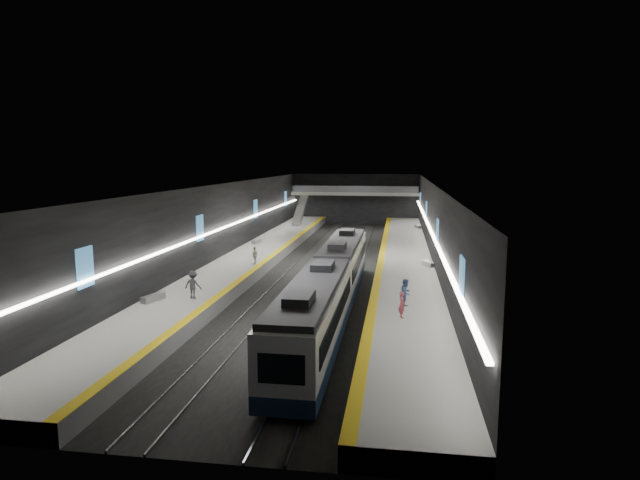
% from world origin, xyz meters
% --- Properties ---
extents(ground, '(70.00, 70.00, 0.00)m').
position_xyz_m(ground, '(0.00, 0.00, 0.00)').
color(ground, black).
rests_on(ground, ground).
extents(ceiling, '(20.00, 70.00, 0.04)m').
position_xyz_m(ceiling, '(0.00, 0.00, 8.00)').
color(ceiling, beige).
rests_on(ceiling, wall_left).
extents(wall_left, '(0.04, 70.00, 8.00)m').
position_xyz_m(wall_left, '(-10.00, 0.00, 4.00)').
color(wall_left, black).
rests_on(wall_left, ground).
extents(wall_right, '(0.04, 70.00, 8.00)m').
position_xyz_m(wall_right, '(10.00, 0.00, 4.00)').
color(wall_right, black).
rests_on(wall_right, ground).
extents(wall_back, '(20.00, 0.04, 8.00)m').
position_xyz_m(wall_back, '(0.00, 35.00, 4.00)').
color(wall_back, black).
rests_on(wall_back, ground).
extents(wall_front, '(20.00, 0.04, 8.00)m').
position_xyz_m(wall_front, '(0.00, -35.00, 4.00)').
color(wall_front, black).
rests_on(wall_front, ground).
extents(platform_left, '(5.00, 70.00, 1.00)m').
position_xyz_m(platform_left, '(-7.50, 0.00, 0.50)').
color(platform_left, slate).
rests_on(platform_left, ground).
extents(tile_surface_left, '(5.00, 70.00, 0.02)m').
position_xyz_m(tile_surface_left, '(-7.50, 0.00, 1.01)').
color(tile_surface_left, '#A4A39F').
rests_on(tile_surface_left, platform_left).
extents(tactile_strip_left, '(0.60, 70.00, 0.02)m').
position_xyz_m(tactile_strip_left, '(-5.30, 0.00, 1.02)').
color(tactile_strip_left, yellow).
rests_on(tactile_strip_left, platform_left).
extents(platform_right, '(5.00, 70.00, 1.00)m').
position_xyz_m(platform_right, '(7.50, 0.00, 0.50)').
color(platform_right, slate).
rests_on(platform_right, ground).
extents(tile_surface_right, '(5.00, 70.00, 0.02)m').
position_xyz_m(tile_surface_right, '(7.50, 0.00, 1.01)').
color(tile_surface_right, '#A4A39F').
rests_on(tile_surface_right, platform_right).
extents(tactile_strip_right, '(0.60, 70.00, 0.02)m').
position_xyz_m(tactile_strip_right, '(5.30, 0.00, 1.02)').
color(tactile_strip_right, yellow).
rests_on(tactile_strip_right, platform_right).
extents(rails, '(6.52, 70.00, 0.12)m').
position_xyz_m(rails, '(-0.00, 0.00, 0.06)').
color(rails, gray).
rests_on(rails, ground).
extents(train, '(2.69, 30.05, 3.60)m').
position_xyz_m(train, '(2.50, -17.18, 2.20)').
color(train, '#0F2039').
rests_on(train, ground).
extents(ad_posters, '(19.94, 53.50, 2.20)m').
position_xyz_m(ad_posters, '(-0.00, 1.00, 4.50)').
color(ad_posters, '#3E82BC').
rests_on(ad_posters, wall_left).
extents(cove_light_left, '(0.25, 68.60, 0.12)m').
position_xyz_m(cove_light_left, '(-9.80, 0.00, 3.80)').
color(cove_light_left, white).
rests_on(cove_light_left, wall_left).
extents(cove_light_right, '(0.25, 68.60, 0.12)m').
position_xyz_m(cove_light_right, '(9.80, 0.00, 3.80)').
color(cove_light_right, white).
rests_on(cove_light_right, wall_right).
extents(mezzanine_bridge, '(20.00, 3.00, 1.50)m').
position_xyz_m(mezzanine_bridge, '(0.00, 32.93, 5.04)').
color(mezzanine_bridge, gray).
rests_on(mezzanine_bridge, wall_left).
extents(escalator, '(1.20, 7.50, 3.92)m').
position_xyz_m(escalator, '(-7.50, 26.00, 2.90)').
color(escalator, '#99999E').
rests_on(escalator, platform_left).
extents(bench_left_near, '(1.03, 1.90, 0.45)m').
position_xyz_m(bench_left_near, '(-9.13, -18.84, 1.22)').
color(bench_left_near, '#99999E').
rests_on(bench_left_near, platform_left).
extents(bench_left_far, '(0.75, 1.85, 0.44)m').
position_xyz_m(bench_left_far, '(-8.85, 6.25, 1.22)').
color(bench_left_far, '#99999E').
rests_on(bench_left_far, platform_left).
extents(bench_right_near, '(1.10, 1.69, 0.40)m').
position_xyz_m(bench_right_near, '(9.50, -4.16, 1.20)').
color(bench_right_near, '#99999E').
rests_on(bench_right_near, platform_right).
extents(bench_right_far, '(0.86, 1.70, 0.40)m').
position_xyz_m(bench_right_far, '(9.50, 22.45, 1.20)').
color(bench_right_far, '#99999E').
rests_on(bench_right_far, platform_right).
extents(passenger_right_a, '(0.55, 0.67, 1.59)m').
position_xyz_m(passenger_right_a, '(7.11, -20.25, 1.79)').
color(passenger_right_a, '#BE4653').
rests_on(passenger_right_a, platform_right).
extents(passenger_right_b, '(1.02, 1.10, 1.81)m').
position_xyz_m(passenger_right_b, '(7.37, -17.87, 1.91)').
color(passenger_right_b, '#456096').
rests_on(passenger_right_b, platform_right).
extents(passenger_left_a, '(0.58, 1.00, 1.60)m').
position_xyz_m(passenger_left_a, '(-5.78, -5.67, 1.80)').
color(passenger_left_a, silver).
rests_on(passenger_left_a, platform_left).
extents(passenger_left_b, '(1.32, 0.88, 1.90)m').
position_xyz_m(passenger_left_b, '(-6.74, -17.81, 1.95)').
color(passenger_left_b, '#3A3940').
rests_on(passenger_left_b, platform_left).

